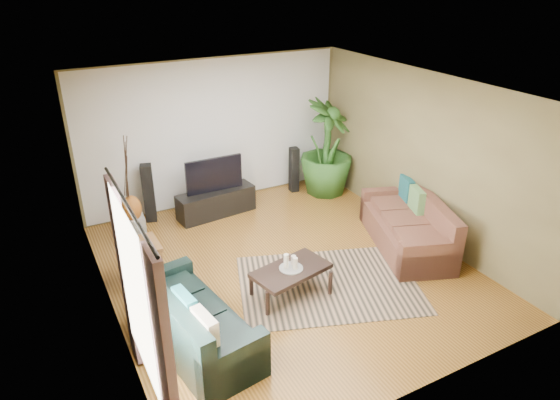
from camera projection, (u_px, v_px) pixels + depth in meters
floor at (286, 268)px, 7.52m from camera, size 5.50×5.50×0.00m
ceiling at (287, 89)px, 6.36m from camera, size 5.50×5.50×0.00m
wall_back at (215, 133)px, 9.14m from camera, size 5.00×0.00×5.00m
wall_front at (425, 289)px, 4.75m from camera, size 5.00×0.00×5.00m
wall_left at (101, 226)px, 5.88m from camera, size 0.00×5.50×5.50m
wall_right at (423, 156)px, 8.01m from camera, size 0.00×5.50×5.50m
backwall_panel at (215, 133)px, 9.13m from camera, size 4.90×0.00×4.90m
window_pane at (135, 294)px, 4.59m from camera, size 0.00×1.80×1.80m
curtain_near at (166, 365)px, 4.12m from camera, size 0.08×0.35×2.20m
curtain_far at (126, 275)px, 5.32m from camera, size 0.08×0.35×2.20m
curtain_rod at (127, 205)px, 4.23m from camera, size 0.03×1.90×0.03m
sofa_left at (194, 315)px, 5.85m from camera, size 1.12×2.04×0.85m
sofa_right at (407, 222)px, 7.94m from camera, size 1.55×2.22×0.85m
area_rug at (328, 284)px, 7.13m from camera, size 2.97×2.53×0.01m
coffee_table at (291, 282)px, 6.82m from camera, size 1.14×0.78×0.43m
candle_tray at (291, 268)px, 6.73m from camera, size 0.32×0.32×0.01m
candle_tall at (286, 261)px, 6.68m from camera, size 0.07×0.07×0.21m
candle_mid at (295, 263)px, 6.67m from camera, size 0.07×0.07×0.16m
candle_short at (293, 260)px, 6.77m from camera, size 0.07×0.07×0.13m
tv_stand at (216, 203)px, 9.02m from camera, size 1.45×0.57×0.47m
television at (214, 175)px, 8.81m from camera, size 1.04×0.06×0.61m
speaker_left at (149, 193)px, 8.70m from camera, size 0.24×0.25×1.05m
speaker_right at (294, 170)px, 9.89m from camera, size 0.19×0.20×0.91m
potted_plant at (327, 148)px, 9.63m from camera, size 1.46×1.46×1.85m
plant_pot at (325, 186)px, 9.97m from camera, size 0.34×0.34×0.27m
pedestal at (134, 227)px, 8.33m from camera, size 0.38×0.38×0.35m
vase at (132, 209)px, 8.18m from camera, size 0.32×0.32×0.45m
side_table at (141, 262)px, 7.12m from camera, size 0.57×0.57×0.59m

